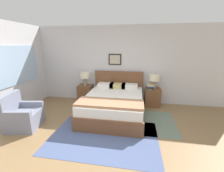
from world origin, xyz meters
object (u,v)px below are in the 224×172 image
Objects in this scene: bed at (114,104)px; armchair at (22,116)px; nightstand_near_window at (86,93)px; table_lamp_by_door at (154,78)px; nightstand_by_door at (153,97)px; table_lamp_near_window at (85,76)px.

bed is 2.46× the size of armchair.
table_lamp_by_door reaches higher than nightstand_near_window.
bed is 3.57× the size of nightstand_by_door.
table_lamp_by_door is (2.34, 0.00, 0.00)m from table_lamp_near_window.
nightstand_near_window is at bearing 179.85° from table_lamp_by_door.
armchair reaches higher than nightstand_by_door.
table_lamp_by_door is at bearing 0.00° from table_lamp_near_window.
table_lamp_by_door is at bearing 110.54° from armchair.
bed reaches higher than nightstand_by_door.
nightstand_near_window is (0.93, 1.93, 0.01)m from armchair.
armchair is at bearing -115.82° from nightstand_near_window.
bed is 1.44m from nightstand_near_window.
armchair is 1.45× the size of nightstand_near_window.
bed is 4.56× the size of table_lamp_by_door.
armchair is at bearing -152.54° from bed.
nightstand_near_window is at bearing 144.24° from armchair.
nightstand_by_door is at bearing 0.15° from table_lamp_near_window.
armchair reaches higher than nightstand_near_window.
armchair is 1.86× the size of table_lamp_near_window.
nightstand_near_window is 1.00× the size of nightstand_by_door.
nightstand_by_door is (3.26, 1.93, 0.01)m from armchair.
bed reaches higher than table_lamp_near_window.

